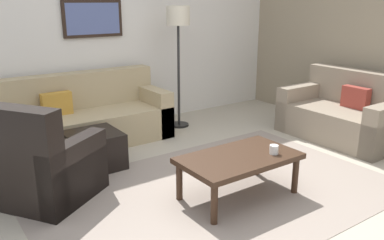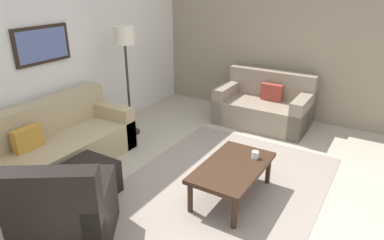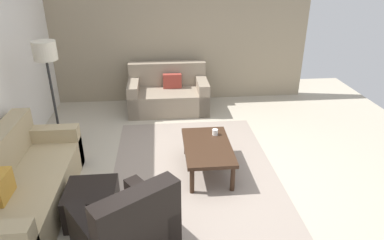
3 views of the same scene
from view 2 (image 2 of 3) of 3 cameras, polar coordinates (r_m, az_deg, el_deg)
The scene contains 12 objects.
ground_plane at distance 4.14m, azimuth 3.46°, elevation -12.42°, with size 8.00×8.00×0.00m, color #B2A893.
rear_partition at distance 5.22m, azimuth -22.58°, elevation 10.17°, with size 6.00×0.12×2.80m, color silver.
stone_feature_panel at distance 6.29m, azimuth 17.15°, elevation 12.72°, with size 0.12×5.20×2.80m, color gray.
area_rug at distance 4.13m, azimuth 3.46°, elevation -12.38°, with size 3.41×2.26×0.01m, color gray.
couch_main at distance 4.89m, azimuth -22.28°, elevation -4.33°, with size 2.16×0.86×0.88m.
couch_loveseat at distance 6.12m, azimuth 11.99°, elevation 2.25°, with size 0.92×1.52×0.88m.
armchair_leather at distance 3.51m, azimuth -20.16°, elevation -15.09°, with size 1.11×1.11×0.95m.
ottoman at distance 4.22m, azimuth -16.83°, elevation -9.48°, with size 0.56×0.56×0.40m, color black.
coffee_table at distance 3.96m, azimuth 6.70°, elevation -8.11°, with size 1.10×0.64×0.41m.
cup at distance 4.11m, azimuth 10.41°, elevation -5.67°, with size 0.08×0.08×0.08m, color white.
lamp_standing at distance 5.35m, azimuth -11.00°, elevation 11.80°, with size 0.32×0.32×1.71m.
framed_artwork at distance 5.05m, azimuth -23.50°, elevation 11.33°, with size 0.82×0.04×0.49m.
Camera 2 is at (-3.01, -1.56, 2.37)m, focal length 32.27 mm.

